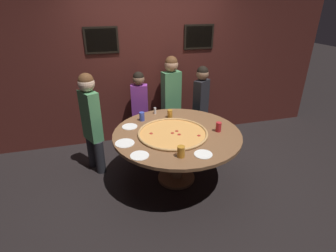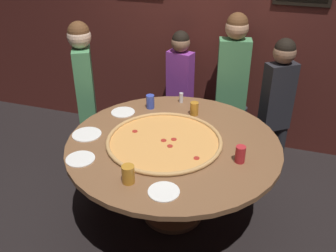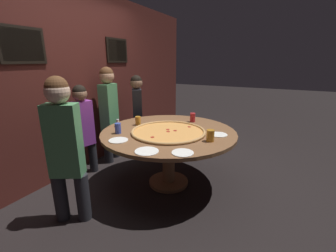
{
  "view_description": "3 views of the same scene",
  "coord_description": "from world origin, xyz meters",
  "px_view_note": "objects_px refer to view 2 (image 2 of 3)",
  "views": [
    {
      "loc": [
        -0.92,
        -2.92,
        2.3
      ],
      "look_at": [
        -0.14,
        -0.05,
        0.87
      ],
      "focal_mm": 28.0,
      "sensor_mm": 36.0,
      "label": 1
    },
    {
      "loc": [
        0.72,
        -2.38,
        2.29
      ],
      "look_at": [
        -0.03,
        -0.06,
        0.91
      ],
      "focal_mm": 40.0,
      "sensor_mm": 36.0,
      "label": 2
    },
    {
      "loc": [
        -2.4,
        -1.22,
        1.59
      ],
      "look_at": [
        0.04,
        0.03,
        0.79
      ],
      "focal_mm": 24.0,
      "sensor_mm": 36.0,
      "label": 3
    }
  ],
  "objects_px": {
    "drink_cup_beside_pizza": "(150,102)",
    "drink_cup_near_right": "(194,109)",
    "condiment_shaker": "(181,98)",
    "diner_far_left": "(232,78)",
    "dining_table": "(173,154)",
    "white_plate_far_back": "(123,112)",
    "white_plate_left_side": "(87,134)",
    "white_plate_near_front": "(164,192)",
    "giant_pizza": "(164,141)",
    "diner_far_right": "(277,99)",
    "drink_cup_by_shaker": "(128,174)",
    "drink_cup_far_right": "(240,154)",
    "diner_centre_back": "(180,82)",
    "diner_side_left": "(85,87)",
    "white_plate_right_side": "(80,159)"
  },
  "relations": [
    {
      "from": "drink_cup_beside_pizza",
      "to": "drink_cup_near_right",
      "type": "bearing_deg",
      "value": -0.75
    },
    {
      "from": "condiment_shaker",
      "to": "diner_far_left",
      "type": "height_order",
      "value": "diner_far_left"
    },
    {
      "from": "dining_table",
      "to": "white_plate_far_back",
      "type": "relative_size",
      "value": 7.91
    },
    {
      "from": "drink_cup_near_right",
      "to": "white_plate_left_side",
      "type": "relative_size",
      "value": 0.51
    },
    {
      "from": "white_plate_near_front",
      "to": "drink_cup_beside_pizza",
      "type": "bearing_deg",
      "value": 114.35
    },
    {
      "from": "giant_pizza",
      "to": "diner_far_right",
      "type": "bearing_deg",
      "value": 51.77
    },
    {
      "from": "giant_pizza",
      "to": "condiment_shaker",
      "type": "height_order",
      "value": "condiment_shaker"
    },
    {
      "from": "giant_pizza",
      "to": "dining_table",
      "type": "bearing_deg",
      "value": 23.64
    },
    {
      "from": "diner_far_left",
      "to": "drink_cup_by_shaker",
      "type": "bearing_deg",
      "value": 65.18
    },
    {
      "from": "drink_cup_far_right",
      "to": "diner_far_right",
      "type": "height_order",
      "value": "diner_far_right"
    },
    {
      "from": "drink_cup_far_right",
      "to": "giant_pizza",
      "type": "bearing_deg",
      "value": 171.94
    },
    {
      "from": "dining_table",
      "to": "giant_pizza",
      "type": "height_order",
      "value": "giant_pizza"
    },
    {
      "from": "dining_table",
      "to": "drink_cup_beside_pizza",
      "type": "height_order",
      "value": "drink_cup_beside_pizza"
    },
    {
      "from": "giant_pizza",
      "to": "diner_far_right",
      "type": "xyz_separation_m",
      "value": [
        0.79,
        1.0,
        0.02
      ]
    },
    {
      "from": "drink_cup_near_right",
      "to": "drink_cup_far_right",
      "type": "relative_size",
      "value": 0.93
    },
    {
      "from": "drink_cup_beside_pizza",
      "to": "diner_centre_back",
      "type": "xyz_separation_m",
      "value": [
        0.08,
        0.68,
        -0.08
      ]
    },
    {
      "from": "diner_side_left",
      "to": "diner_centre_back",
      "type": "xyz_separation_m",
      "value": [
        0.78,
        0.62,
        -0.1
      ]
    },
    {
      "from": "white_plate_right_side",
      "to": "condiment_shaker",
      "type": "height_order",
      "value": "condiment_shaker"
    },
    {
      "from": "drink_cup_beside_pizza",
      "to": "drink_cup_far_right",
      "type": "xyz_separation_m",
      "value": [
        0.91,
        -0.61,
        0.0
      ]
    },
    {
      "from": "giant_pizza",
      "to": "diner_centre_back",
      "type": "bearing_deg",
      "value": 100.56
    },
    {
      "from": "white_plate_right_side",
      "to": "condiment_shaker",
      "type": "relative_size",
      "value": 2.18
    },
    {
      "from": "condiment_shaker",
      "to": "white_plate_right_side",
      "type": "bearing_deg",
      "value": -110.95
    },
    {
      "from": "diner_side_left",
      "to": "diner_centre_back",
      "type": "distance_m",
      "value": 1.0
    },
    {
      "from": "drink_cup_beside_pizza",
      "to": "diner_far_left",
      "type": "bearing_deg",
      "value": 47.48
    },
    {
      "from": "diner_far_left",
      "to": "drink_cup_far_right",
      "type": "bearing_deg",
      "value": 89.68
    },
    {
      "from": "diner_side_left",
      "to": "condiment_shaker",
      "type": "bearing_deg",
      "value": -109.6
    },
    {
      "from": "drink_cup_by_shaker",
      "to": "condiment_shaker",
      "type": "height_order",
      "value": "drink_cup_by_shaker"
    },
    {
      "from": "drink_cup_beside_pizza",
      "to": "white_plate_far_back",
      "type": "height_order",
      "value": "drink_cup_beside_pizza"
    },
    {
      "from": "giant_pizza",
      "to": "drink_cup_beside_pizza",
      "type": "distance_m",
      "value": 0.61
    },
    {
      "from": "dining_table",
      "to": "diner_far_right",
      "type": "distance_m",
      "value": 1.22
    },
    {
      "from": "white_plate_near_front",
      "to": "diner_side_left",
      "type": "height_order",
      "value": "diner_side_left"
    },
    {
      "from": "drink_cup_by_shaker",
      "to": "drink_cup_far_right",
      "type": "height_order",
      "value": "same"
    },
    {
      "from": "giant_pizza",
      "to": "diner_side_left",
      "type": "bearing_deg",
      "value": 149.7
    },
    {
      "from": "condiment_shaker",
      "to": "diner_far_right",
      "type": "bearing_deg",
      "value": 18.11
    },
    {
      "from": "drink_cup_far_right",
      "to": "white_plate_near_front",
      "type": "height_order",
      "value": "drink_cup_far_right"
    },
    {
      "from": "drink_cup_beside_pizza",
      "to": "diner_far_left",
      "type": "xyz_separation_m",
      "value": [
        0.63,
        0.69,
        0.05
      ]
    },
    {
      "from": "diner_far_left",
      "to": "white_plate_near_front",
      "type": "bearing_deg",
      "value": 73.35
    },
    {
      "from": "giant_pizza",
      "to": "diner_far_left",
      "type": "relative_size",
      "value": 0.61
    },
    {
      "from": "dining_table",
      "to": "drink_cup_beside_pizza",
      "type": "bearing_deg",
      "value": 127.14
    },
    {
      "from": "drink_cup_far_right",
      "to": "diner_far_left",
      "type": "relative_size",
      "value": 0.09
    },
    {
      "from": "diner_centre_back",
      "to": "drink_cup_far_right",
      "type": "bearing_deg",
      "value": 136.46
    },
    {
      "from": "giant_pizza",
      "to": "white_plate_left_side",
      "type": "distance_m",
      "value": 0.64
    },
    {
      "from": "white_plate_near_front",
      "to": "diner_centre_back",
      "type": "xyz_separation_m",
      "value": [
        -0.41,
        1.78,
        -0.02
      ]
    },
    {
      "from": "diner_far_right",
      "to": "diner_far_left",
      "type": "xyz_separation_m",
      "value": [
        -0.47,
        0.21,
        0.08
      ]
    },
    {
      "from": "giant_pizza",
      "to": "white_plate_right_side",
      "type": "xyz_separation_m",
      "value": [
        -0.51,
        -0.41,
        -0.01
      ]
    },
    {
      "from": "white_plate_right_side",
      "to": "diner_far_right",
      "type": "distance_m",
      "value": 1.92
    },
    {
      "from": "dining_table",
      "to": "diner_far_right",
      "type": "relative_size",
      "value": 1.24
    },
    {
      "from": "drink_cup_near_right",
      "to": "diner_centre_back",
      "type": "height_order",
      "value": "diner_centre_back"
    },
    {
      "from": "diner_centre_back",
      "to": "drink_cup_by_shaker",
      "type": "bearing_deg",
      "value": 109.04
    },
    {
      "from": "dining_table",
      "to": "white_plate_far_back",
      "type": "height_order",
      "value": "white_plate_far_back"
    }
  ]
}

